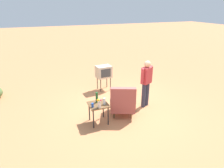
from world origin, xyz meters
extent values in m
plane|color=#C17A4C|center=(0.00, 0.00, 0.00)|extent=(60.00, 60.00, 0.00)
cylinder|color=brown|center=(-0.15, 0.06, 0.11)|extent=(0.05, 0.05, 0.22)
cylinder|color=brown|center=(0.34, -0.15, 0.11)|extent=(0.05, 0.05, 0.22)
cylinder|color=brown|center=(0.06, 0.55, 0.11)|extent=(0.05, 0.05, 0.22)
cylinder|color=brown|center=(0.55, 0.34, 0.11)|extent=(0.05, 0.05, 0.22)
cube|color=#9E4C47|center=(0.20, 0.20, 0.32)|extent=(1.00, 1.00, 0.20)
cube|color=#9E4C47|center=(0.32, 0.49, 0.74)|extent=(0.76, 0.44, 0.64)
cube|color=#9E4C47|center=(-0.10, 0.32, 0.55)|extent=(0.40, 0.68, 0.26)
cube|color=#9E4C47|center=(0.49, 0.07, 0.55)|extent=(0.40, 0.68, 0.26)
cylinder|color=black|center=(0.84, 0.16, 0.29)|extent=(0.04, 0.04, 0.59)
cylinder|color=black|center=(1.29, 0.16, 0.29)|extent=(0.04, 0.04, 0.59)
cylinder|color=black|center=(0.84, 0.61, 0.29)|extent=(0.04, 0.04, 0.59)
cylinder|color=black|center=(1.29, 0.61, 0.29)|extent=(0.04, 0.04, 0.59)
cube|color=brown|center=(1.07, 0.38, 0.60)|extent=(0.56, 0.56, 0.03)
cylinder|color=black|center=(0.31, -1.71, 0.28)|extent=(0.03, 0.03, 0.55)
cylinder|color=black|center=(-0.13, -1.75, 0.28)|extent=(0.03, 0.03, 0.55)
cylinder|color=black|center=(0.34, -2.07, 0.28)|extent=(0.03, 0.03, 0.55)
cylinder|color=black|center=(-0.10, -2.11, 0.28)|extent=(0.03, 0.03, 0.55)
cube|color=#BCB299|center=(0.11, -1.91, 0.79)|extent=(0.64, 0.49, 0.48)
cube|color=#383D3F|center=(0.09, -1.69, 0.79)|extent=(0.42, 0.05, 0.34)
cylinder|color=#2D3347|center=(-0.86, -0.07, 0.43)|extent=(0.14, 0.14, 0.86)
cylinder|color=#2D3347|center=(-0.68, 0.01, 0.43)|extent=(0.14, 0.14, 0.86)
cube|color=#BC383D|center=(-0.77, -0.03, 1.14)|extent=(0.42, 0.35, 0.56)
cylinder|color=#BC383D|center=(-0.98, -0.13, 1.17)|extent=(0.09, 0.09, 0.50)
cylinder|color=#BC383D|center=(-0.55, 0.07, 1.17)|extent=(0.09, 0.09, 0.50)
sphere|color=#DBAD84|center=(-0.77, -0.03, 1.53)|extent=(0.22, 0.22, 0.22)
cylinder|color=silver|center=(0.90, 0.45, 0.72)|extent=(0.06, 0.06, 0.20)
cylinder|color=blue|center=(1.27, 0.49, 0.68)|extent=(0.07, 0.07, 0.12)
cylinder|color=#1E5623|center=(1.07, 0.25, 0.78)|extent=(0.07, 0.07, 0.32)
cylinder|color=silver|center=(1.10, 0.58, 0.71)|extent=(0.09, 0.09, 0.18)
sphere|color=yellow|center=(1.10, 0.58, 0.85)|extent=(0.07, 0.07, 0.07)
sphere|color=#E04C66|center=(1.06, 0.59, 0.85)|extent=(0.07, 0.07, 0.07)
sphere|color=orange|center=(1.14, 0.56, 0.85)|extent=(0.07, 0.07, 0.07)
camera|label=1|loc=(2.53, 5.22, 3.31)|focal=31.15mm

